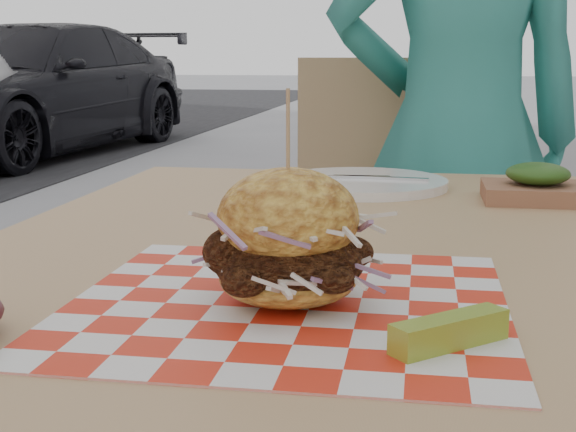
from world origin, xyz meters
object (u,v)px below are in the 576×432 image
Objects in this scene: patio_table at (331,320)px; sandwich at (288,245)px; car_dark at (29,88)px; patio_chair at (386,231)px; diner at (458,137)px.

sandwich is at bearing -94.30° from patio_table.
car_dark is 7.59m from patio_table.
car_dark is 6.74m from patio_chair.
car_dark is at bearing -68.61° from diner.
sandwich is at bearing 67.57° from diner.
car_dark reaches higher than patio_table.
sandwich is at bearing -81.42° from patio_chair.
diner is 8.89× the size of sandwich.
sandwich is (-0.01, -0.20, 0.13)m from patio_table.
car_dark is 7.76m from sandwich.
car_dark reaches higher than sandwich.
patio_table is (3.73, -6.61, 0.03)m from car_dark.
diner is at bearing -21.39° from patio_chair.
diner is at bearing 80.61° from sandwich.
patio_table is (-0.17, -0.92, -0.11)m from diner.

